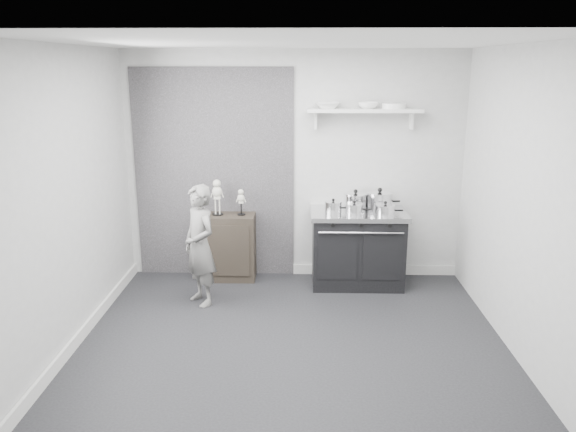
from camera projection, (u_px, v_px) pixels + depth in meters
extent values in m
plane|color=black|center=(291.00, 341.00, 5.28)|extent=(4.00, 4.00, 0.00)
cube|color=#AEAEAB|center=(294.00, 166.00, 6.67)|extent=(4.00, 0.02, 2.70)
cube|color=#AEAEAB|center=(286.00, 277.00, 3.19)|extent=(4.00, 0.02, 2.70)
cube|color=#AEAEAB|center=(66.00, 201.00, 4.97)|extent=(0.02, 3.60, 2.70)
cube|color=#AEAEAB|center=(520.00, 204.00, 4.89)|extent=(0.02, 3.60, 2.70)
cube|color=silver|center=(292.00, 42.00, 4.58)|extent=(4.00, 3.60, 0.02)
cube|color=black|center=(214.00, 175.00, 6.70)|extent=(1.90, 0.02, 2.50)
cube|color=silver|center=(374.00, 270.00, 6.96)|extent=(2.00, 0.03, 0.12)
cube|color=silver|center=(82.00, 333.00, 5.31)|extent=(0.03, 3.60, 0.12)
cube|color=silver|center=(364.00, 110.00, 6.35)|extent=(1.30, 0.26, 0.04)
cube|color=silver|center=(316.00, 120.00, 6.46)|extent=(0.03, 0.12, 0.20)
cube|color=silver|center=(411.00, 121.00, 6.44)|extent=(0.03, 0.12, 0.20)
cube|color=black|center=(357.00, 250.00, 6.59)|extent=(1.04, 0.63, 0.83)
cube|color=silver|center=(358.00, 213.00, 6.47)|extent=(1.11, 0.67, 0.05)
cube|color=black|center=(338.00, 257.00, 6.28)|extent=(0.44, 0.02, 0.54)
cube|color=black|center=(382.00, 257.00, 6.27)|extent=(0.44, 0.02, 0.54)
cylinder|color=silver|center=(361.00, 233.00, 6.17)|extent=(0.94, 0.02, 0.02)
cylinder|color=black|center=(333.00, 225.00, 6.17)|extent=(0.04, 0.03, 0.04)
cylinder|color=black|center=(361.00, 225.00, 6.17)|extent=(0.04, 0.03, 0.04)
cylinder|color=black|center=(390.00, 225.00, 6.16)|extent=(0.04, 0.03, 0.04)
cube|color=black|center=(230.00, 247.00, 6.75)|extent=(0.62, 0.36, 0.80)
imported|color=slate|center=(200.00, 245.00, 5.98)|extent=(0.55, 0.57, 1.31)
cylinder|color=silver|center=(333.00, 208.00, 6.38)|extent=(0.19, 0.19, 0.12)
cylinder|color=silver|center=(333.00, 202.00, 6.36)|extent=(0.20, 0.20, 0.02)
sphere|color=black|center=(333.00, 200.00, 6.36)|extent=(0.03, 0.03, 0.03)
cylinder|color=black|center=(345.00, 208.00, 6.38)|extent=(0.10, 0.02, 0.02)
cylinder|color=silver|center=(355.00, 201.00, 6.58)|extent=(0.27, 0.27, 0.16)
cylinder|color=silver|center=(356.00, 194.00, 6.56)|extent=(0.28, 0.28, 0.02)
sphere|color=black|center=(356.00, 191.00, 6.55)|extent=(0.05, 0.05, 0.05)
cylinder|color=black|center=(370.00, 201.00, 6.58)|extent=(0.10, 0.02, 0.02)
cylinder|color=silver|center=(379.00, 201.00, 6.55)|extent=(0.30, 0.30, 0.18)
cylinder|color=silver|center=(380.00, 193.00, 6.52)|extent=(0.31, 0.31, 0.02)
sphere|color=black|center=(380.00, 190.00, 6.51)|extent=(0.05, 0.05, 0.05)
cylinder|color=black|center=(396.00, 201.00, 6.55)|extent=(0.10, 0.02, 0.02)
cylinder|color=silver|center=(385.00, 210.00, 6.29)|extent=(0.22, 0.22, 0.11)
cylinder|color=silver|center=(385.00, 205.00, 6.28)|extent=(0.23, 0.23, 0.02)
sphere|color=black|center=(385.00, 203.00, 6.27)|extent=(0.04, 0.04, 0.04)
cylinder|color=black|center=(399.00, 210.00, 6.29)|extent=(0.10, 0.02, 0.02)
cylinder|color=silver|center=(354.00, 210.00, 6.32)|extent=(0.20, 0.20, 0.11)
cylinder|color=silver|center=(354.00, 204.00, 6.30)|extent=(0.21, 0.21, 0.02)
sphere|color=black|center=(354.00, 202.00, 6.30)|extent=(0.04, 0.04, 0.04)
cylinder|color=black|center=(367.00, 210.00, 6.32)|extent=(0.10, 0.02, 0.02)
imported|color=white|center=(328.00, 105.00, 6.34)|extent=(0.29, 0.29, 0.07)
imported|color=white|center=(368.00, 105.00, 6.33)|extent=(0.23, 0.23, 0.07)
cylinder|color=white|center=(394.00, 106.00, 6.33)|extent=(0.27, 0.27, 0.06)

